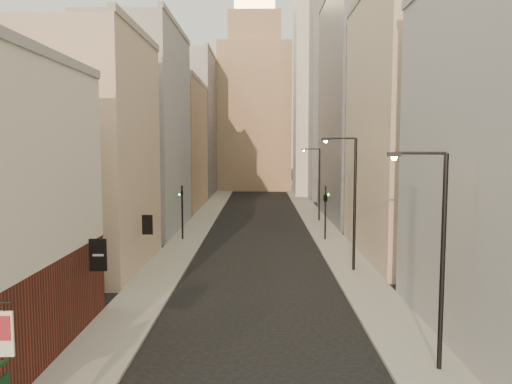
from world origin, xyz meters
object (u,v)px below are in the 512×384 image
(white_tower, at_px, (318,87))
(streetlamp_near, at_px, (437,248))
(streetlamp_mid, at_px, (351,196))
(traffic_light_left, at_px, (182,201))
(clock_tower, at_px, (255,100))
(streetlamp_far, at_px, (318,180))
(traffic_light_right, at_px, (326,198))

(white_tower, relative_size, streetlamp_near, 4.97)
(streetlamp_near, relative_size, streetlamp_mid, 0.92)
(streetlamp_near, distance_m, traffic_light_left, 29.59)
(clock_tower, height_order, streetlamp_far, clock_tower)
(white_tower, distance_m, streetlamp_near, 69.51)
(traffic_light_left, bearing_deg, white_tower, -101.32)
(clock_tower, distance_m, streetlamp_near, 83.39)
(streetlamp_far, bearing_deg, traffic_light_right, -78.16)
(clock_tower, bearing_deg, white_tower, -51.84)
(streetlamp_far, distance_m, traffic_light_left, 17.77)
(clock_tower, height_order, streetlamp_mid, clock_tower)
(streetlamp_far, bearing_deg, traffic_light_left, -124.80)
(streetlamp_near, bearing_deg, white_tower, 95.84)
(white_tower, relative_size, streetlamp_mid, 4.55)
(streetlamp_near, bearing_deg, traffic_light_left, 126.03)
(clock_tower, relative_size, white_tower, 1.08)
(traffic_light_right, bearing_deg, clock_tower, -76.62)
(streetlamp_near, height_order, streetlamp_far, streetlamp_near)
(streetlamp_far, bearing_deg, clock_tower, 114.47)
(traffic_light_left, xyz_separation_m, traffic_light_right, (12.92, 0.03, 0.21))
(streetlamp_near, distance_m, streetlamp_mid, 15.17)
(streetlamp_mid, distance_m, traffic_light_right, 11.21)
(clock_tower, distance_m, traffic_light_left, 57.82)
(streetlamp_mid, bearing_deg, traffic_light_left, 156.36)
(clock_tower, relative_size, streetlamp_mid, 4.92)
(traffic_light_left, bearing_deg, streetlamp_far, -128.84)
(traffic_light_left, height_order, traffic_light_right, same)
(white_tower, height_order, traffic_light_left, white_tower)
(clock_tower, relative_size, streetlamp_near, 5.37)
(streetlamp_mid, height_order, streetlamp_far, streetlamp_mid)
(white_tower, relative_size, traffic_light_right, 8.30)
(white_tower, distance_m, streetlamp_mid, 54.68)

